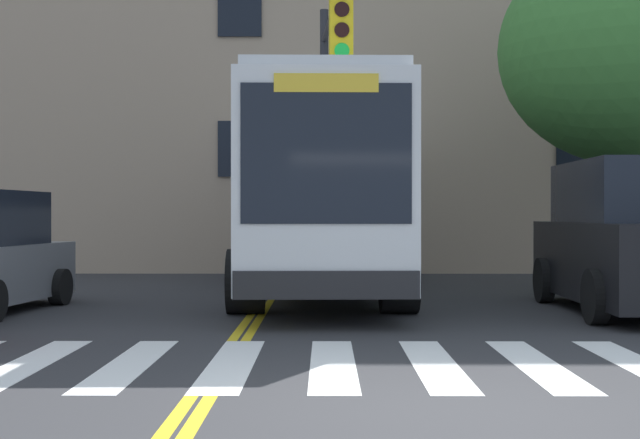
% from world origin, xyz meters
% --- Properties ---
extents(ground_plane, '(120.00, 120.00, 0.00)m').
position_xyz_m(ground_plane, '(0.00, 0.00, 0.00)').
color(ground_plane, '#303033').
extents(crosswalk, '(13.67, 3.15, 0.01)m').
position_xyz_m(crosswalk, '(0.73, 2.31, 0.00)').
color(crosswalk, white).
rests_on(crosswalk, ground).
extents(lane_line_yellow_inner, '(0.12, 36.00, 0.01)m').
position_xyz_m(lane_line_yellow_inner, '(-1.97, 16.31, 0.00)').
color(lane_line_yellow_inner, gold).
rests_on(lane_line_yellow_inner, ground).
extents(lane_line_yellow_outer, '(0.12, 36.00, 0.01)m').
position_xyz_m(lane_line_yellow_outer, '(-1.81, 16.31, 0.00)').
color(lane_line_yellow_outer, gold).
rests_on(lane_line_yellow_outer, ground).
extents(city_bus, '(3.07, 11.17, 3.57)m').
position_xyz_m(city_bus, '(-1.00, 10.27, 1.93)').
color(city_bus, white).
rests_on(city_bus, ground).
extents(car_black_far_lane, '(2.31, 4.92, 2.31)m').
position_xyz_m(car_black_far_lane, '(3.84, 6.98, 1.09)').
color(car_black_far_lane, black).
rests_on(car_black_far_lane, ground).
extents(car_navy_behind_bus, '(2.35, 4.82, 1.75)m').
position_xyz_m(car_navy_behind_bus, '(0.16, 18.84, 0.80)').
color(car_navy_behind_bus, navy).
rests_on(car_navy_behind_bus, ground).
extents(traffic_light_overhead, '(0.51, 3.90, 5.35)m').
position_xyz_m(traffic_light_overhead, '(-0.78, 8.61, 3.55)').
color(traffic_light_overhead, '#28282D').
rests_on(traffic_light_overhead, ground).
extents(street_tree_curbside_large, '(6.14, 5.62, 7.08)m').
position_xyz_m(street_tree_curbside_large, '(5.26, 11.01, 4.73)').
color(street_tree_curbside_large, brown).
rests_on(street_tree_curbside_large, ground).
extents(building_facade, '(42.44, 8.32, 12.56)m').
position_xyz_m(building_facade, '(-3.01, 19.85, 6.28)').
color(building_facade, tan).
rests_on(building_facade, ground).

